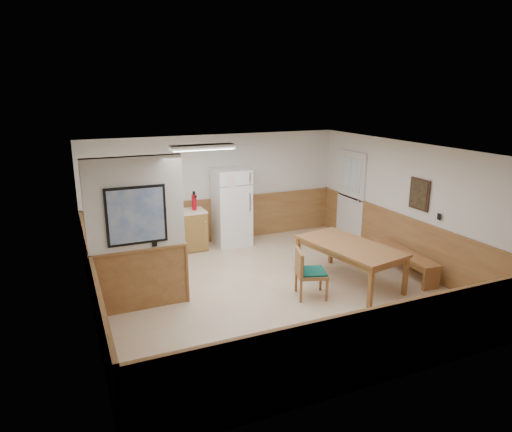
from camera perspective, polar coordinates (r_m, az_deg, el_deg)
name	(u,v)px	position (r m, az deg, el deg)	size (l,w,h in m)	color
ground	(271,289)	(8.31, 1.86, -9.15)	(6.00, 6.00, 0.00)	beige
ceiling	(272,150)	(7.61, 2.02, 8.21)	(6.00, 6.00, 0.02)	silver
back_wall	(216,189)	(10.58, -5.04, 3.37)	(6.00, 0.02, 2.50)	silver
right_wall	(408,206)	(9.51, 18.51, 1.22)	(0.02, 6.00, 2.50)	silver
left_wall	(87,246)	(7.18, -20.32, -3.49)	(0.02, 6.00, 2.50)	silver
wainscot_back	(217,221)	(10.74, -4.91, -0.57)	(6.00, 0.04, 1.00)	olive
wainscot_right	(404,242)	(9.70, 18.05, -3.08)	(0.04, 6.00, 1.00)	olive
wainscot_left	(94,292)	(7.44, -19.62, -8.94)	(0.04, 6.00, 1.00)	olive
partition_wall	(137,237)	(7.43, -14.64, -2.52)	(1.50, 0.20, 2.50)	silver
kitchen_counter	(169,232)	(10.17, -10.82, -1.95)	(2.20, 0.61, 1.00)	olive
exterior_door	(351,196)	(10.97, 11.74, 2.48)	(0.07, 1.02, 2.15)	silver
kitchen_window	(121,184)	(10.05, -16.49, 3.88)	(0.80, 0.04, 1.00)	silver
wall_painting	(419,194)	(9.21, 19.74, 2.58)	(0.04, 0.50, 0.60)	#331F14
fluorescent_fixture	(203,147)	(8.54, -6.70, 8.55)	(1.20, 0.30, 0.09)	silver
refrigerator	(231,207)	(10.40, -3.10, 1.10)	(0.78, 0.72, 1.76)	white
dining_table	(349,249)	(8.51, 11.59, -4.06)	(1.34, 2.14, 0.75)	#975A37
dining_bench	(405,257)	(9.30, 18.09, -4.91)	(0.47, 1.67, 0.45)	#975A37
dining_chair	(306,270)	(7.90, 6.28, -6.71)	(0.82, 0.67, 0.85)	#975A37
fire_extinguisher	(194,202)	(10.11, -7.74, 1.76)	(0.14, 0.14, 0.42)	#B40918
soap_bottle	(123,213)	(9.86, -16.32, 0.38)	(0.06, 0.06, 0.19)	green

